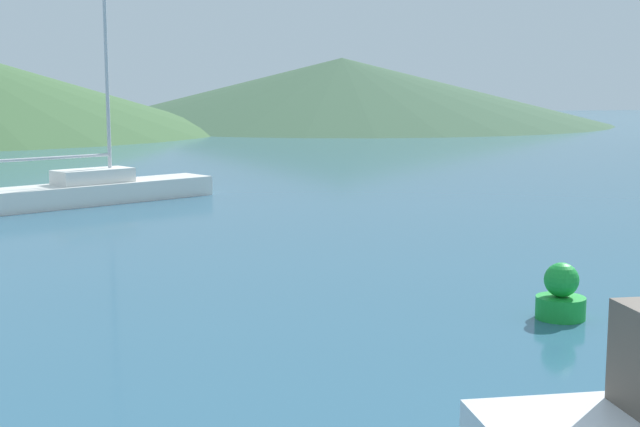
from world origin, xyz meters
The scene contains 3 objects.
sailboat_middle centered at (-3.62, 26.32, 0.46)m, with size 8.16×5.32×9.22m.
buoy_marker centered at (3.52, 9.24, 0.39)m, with size 0.82×0.82×0.94m.
hill_central centered at (22.22, 84.40, 3.31)m, with size 53.52×53.52×6.62m.
Camera 1 is at (-4.08, -3.51, 3.81)m, focal length 50.00 mm.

